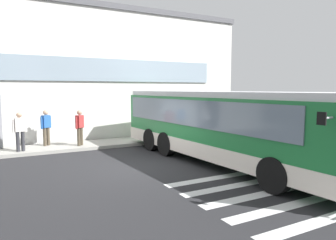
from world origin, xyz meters
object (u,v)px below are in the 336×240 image
object	(u,v)px
bus_main_foreground	(221,128)
passenger_at_curb_edge	(80,126)
passenger_near_column	(20,130)
passenger_by_doorway	(46,126)
safety_bollard_yellow	(164,136)

from	to	relation	value
bus_main_foreground	passenger_at_curb_edge	size ratio (longest dim) A/B	6.66
passenger_near_column	passenger_by_doorway	world-z (taller)	same
safety_bollard_yellow	passenger_by_doorway	bearing A→B (deg)	163.66
passenger_at_curb_edge	safety_bollard_yellow	xyz separation A→B (m)	(3.97, -0.85, -0.63)
bus_main_foreground	passenger_at_curb_edge	distance (m)	6.70
passenger_by_doorway	safety_bollard_yellow	xyz separation A→B (m)	(5.37, -1.57, -0.63)
bus_main_foreground	safety_bollard_yellow	distance (m)	4.48
bus_main_foreground	passenger_at_curb_edge	world-z (taller)	bus_main_foreground
passenger_by_doorway	passenger_at_curb_edge	distance (m)	1.57
passenger_near_column	passenger_by_doorway	size ratio (longest dim) A/B	1.00
passenger_near_column	passenger_by_doorway	xyz separation A→B (m)	(1.14, 0.91, 0.00)
bus_main_foreground	passenger_at_curb_edge	xyz separation A→B (m)	(-4.18, 5.23, -0.25)
passenger_at_curb_edge	safety_bollard_yellow	bearing A→B (deg)	-12.07
bus_main_foreground	safety_bollard_yellow	bearing A→B (deg)	92.64
passenger_by_doorway	bus_main_foreground	bearing A→B (deg)	-46.93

